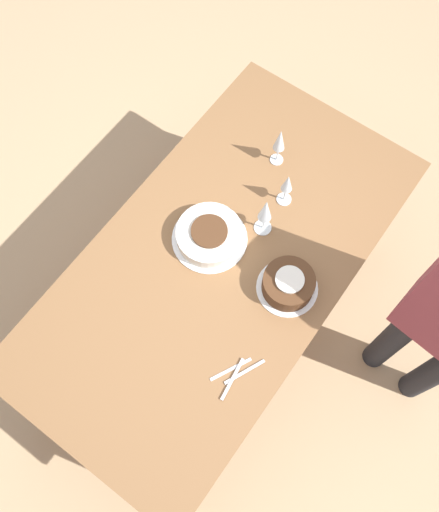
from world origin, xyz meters
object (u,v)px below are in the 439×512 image
cake_center_white (209,235)px  wine_glass_extra (265,211)px  cake_front_chocolate (288,284)px  wine_glass_far (280,141)px  wine_glass_near (287,184)px

cake_center_white → wine_glass_extra: size_ratio=1.36×
cake_front_chocolate → wine_glass_extra: 0.29m
cake_front_chocolate → wine_glass_far: size_ratio=1.14×
cake_center_white → wine_glass_near: wine_glass_near is taller
wine_glass_extra → cake_front_chocolate: bearing=-125.4°
cake_front_chocolate → wine_glass_far: (0.46, 0.36, 0.10)m
wine_glass_far → wine_glass_near: bearing=-137.0°
cake_center_white → wine_glass_far: 0.48m
cake_center_white → wine_glass_near: 0.37m
wine_glass_far → wine_glass_extra: bearing=-156.0°
cake_front_chocolate → wine_glass_near: bearing=35.3°
cake_center_white → wine_glass_near: (0.33, -0.14, 0.09)m
cake_front_chocolate → wine_glass_far: 0.59m
wine_glass_far → wine_glass_extra: wine_glass_extra is taller
cake_center_white → cake_front_chocolate: bearing=-88.7°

